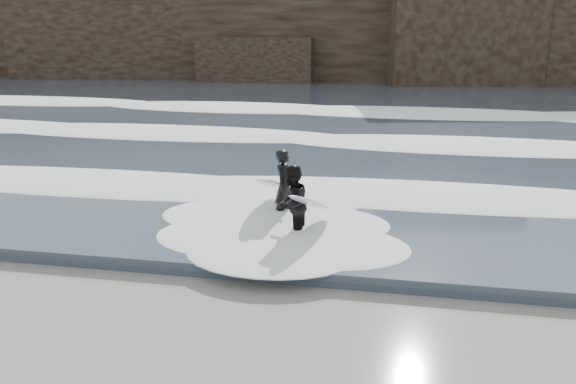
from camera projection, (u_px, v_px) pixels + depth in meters
The scene contains 8 objects.
ground at pixel (116, 362), 8.30m from camera, with size 120.00×120.00×0.00m, color #776655.
sea at pixel (332, 104), 35.62m from camera, with size 90.00×52.00×0.30m, color #313C4A.
headland at pixel (354, 25), 50.30m from camera, with size 70.00×9.00×10.00m, color black.
foam_near at pixel (258, 180), 16.68m from camera, with size 60.00×3.20×0.20m, color white.
foam_mid at pixel (298, 137), 23.28m from camera, with size 60.00×4.00×0.24m, color white.
foam_far at pixel (324, 107), 31.76m from camera, with size 60.00×4.80×0.30m, color white.
surfer_left at pixel (281, 186), 14.10m from camera, with size 1.04×2.17×1.87m.
surfer_right at pixel (294, 204), 12.67m from camera, with size 1.31×2.07×1.83m.
Camera 1 is at (3.84, -6.67, 4.75)m, focal length 35.00 mm.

